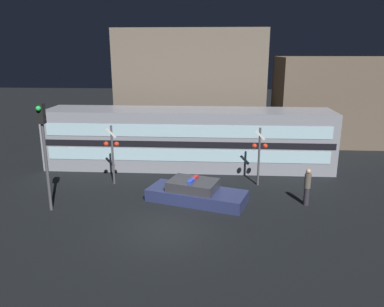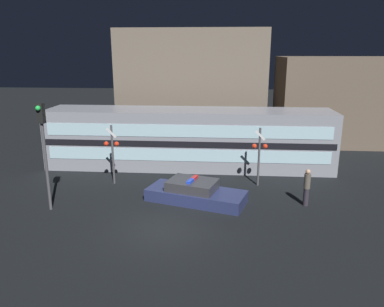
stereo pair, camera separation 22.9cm
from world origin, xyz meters
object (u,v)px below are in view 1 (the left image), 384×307
Objects in this scene: train at (188,139)px; pedestrian at (307,187)px; traffic_light_corner at (44,140)px; police_car at (196,193)px; crossing_signal_near at (259,152)px.

train is 9.73× the size of pedestrian.
pedestrian is (6.22, -5.91, -0.92)m from train.
pedestrian is 12.53m from traffic_light_corner.
traffic_light_corner reaches higher than police_car.
train is at bearing 141.56° from crossing_signal_near.
traffic_light_corner reaches higher than train.
traffic_light_corner is at bearing -129.21° from train.
crossing_signal_near reaches higher than police_car.
pedestrian is (5.41, -0.11, 0.51)m from police_car.
crossing_signal_near is at bearing 128.31° from pedestrian.
train reaches higher than pedestrian.
police_car is 7.57m from traffic_light_corner.
police_car is (0.81, -5.80, -1.43)m from train.
pedestrian is 0.37× the size of traffic_light_corner.
pedestrian is at bearing -43.54° from train.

